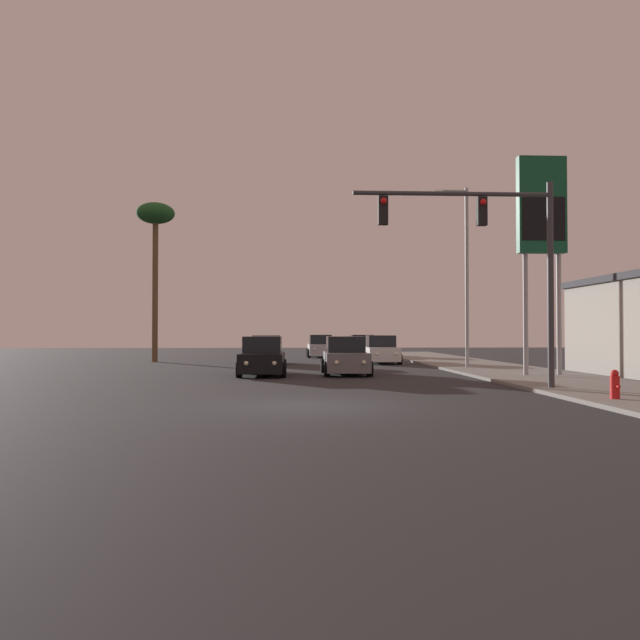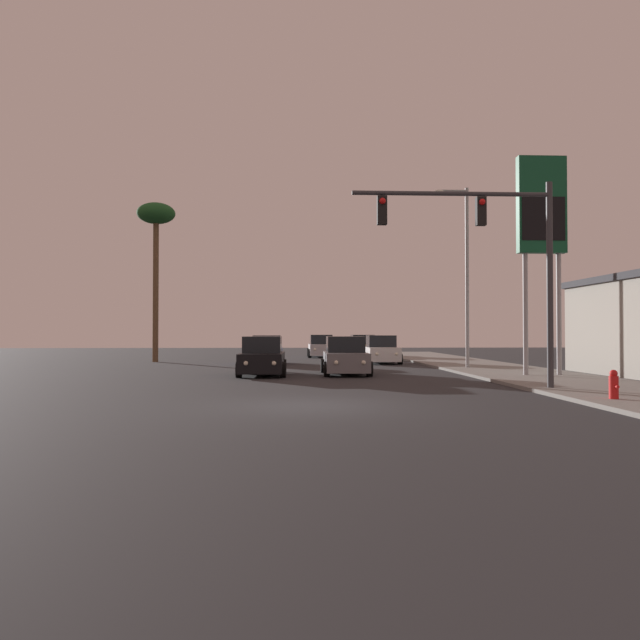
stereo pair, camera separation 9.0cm
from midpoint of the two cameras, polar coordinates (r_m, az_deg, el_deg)
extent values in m
plane|color=#28282B|center=(15.87, -0.83, -7.85)|extent=(120.00, 120.00, 0.00)
cube|color=gray|center=(27.68, 18.61, -4.80)|extent=(5.00, 60.00, 0.12)
cube|color=#B7B7BC|center=(46.90, 0.16, -2.71)|extent=(1.83, 4.21, 0.80)
cube|color=black|center=(47.04, 0.15, -1.79)|extent=(1.61, 2.01, 0.70)
cylinder|color=black|center=(45.57, -0.89, -3.08)|extent=(0.24, 0.64, 0.64)
cylinder|color=black|center=(45.66, 1.37, -3.07)|extent=(0.24, 0.64, 0.64)
cylinder|color=black|center=(48.17, -0.99, -2.97)|extent=(0.24, 0.64, 0.64)
cylinder|color=black|center=(48.26, 1.15, -2.97)|extent=(0.24, 0.64, 0.64)
sphere|color=#F2EACC|center=(44.76, -0.42, -2.72)|extent=(0.18, 0.18, 0.18)
sphere|color=#F2EACC|center=(44.81, 1.00, -2.71)|extent=(0.18, 0.18, 0.18)
cube|color=navy|center=(36.68, -4.81, -3.13)|extent=(1.87, 4.23, 0.80)
cube|color=black|center=(36.81, -4.80, -1.96)|extent=(1.63, 2.03, 0.70)
cylinder|color=black|center=(35.44, -6.35, -3.62)|extent=(0.24, 0.64, 0.64)
cylinder|color=black|center=(35.37, -3.44, -3.63)|extent=(0.24, 0.64, 0.64)
cylinder|color=black|center=(38.03, -6.10, -3.45)|extent=(0.24, 0.64, 0.64)
cylinder|color=black|center=(37.97, -3.38, -3.46)|extent=(0.24, 0.64, 0.64)
sphere|color=#F2EACC|center=(34.59, -5.87, -3.17)|extent=(0.18, 0.18, 0.18)
sphere|color=#F2EACC|center=(34.54, -4.02, -3.18)|extent=(0.18, 0.18, 0.18)
cube|color=silver|center=(37.56, 5.70, -3.09)|extent=(1.87, 4.23, 0.80)
cube|color=black|center=(37.69, 5.66, -1.94)|extent=(1.64, 2.03, 0.70)
cylinder|color=black|center=(36.16, 4.58, -3.58)|extent=(0.24, 0.64, 0.64)
cylinder|color=black|center=(36.43, 7.40, -3.55)|extent=(0.24, 0.64, 0.64)
cylinder|color=black|center=(38.74, 4.10, -3.41)|extent=(0.24, 0.64, 0.64)
cylinder|color=black|center=(39.00, 6.73, -3.39)|extent=(0.24, 0.64, 0.64)
sphere|color=#F2EACC|center=(35.38, 5.30, -3.12)|extent=(0.18, 0.18, 0.18)
sphere|color=#F2EACC|center=(35.56, 7.08, -3.11)|extent=(0.18, 0.18, 0.18)
cube|color=tan|center=(46.71, 3.97, -2.71)|extent=(1.81, 4.20, 0.80)
cube|color=black|center=(46.85, 3.95, -1.79)|extent=(1.60, 2.00, 0.70)
cylinder|color=black|center=(45.33, 3.03, -3.09)|extent=(0.24, 0.64, 0.64)
cylinder|color=black|center=(45.54, 5.29, -3.07)|extent=(0.24, 0.64, 0.64)
cylinder|color=black|center=(47.92, 2.72, -2.98)|extent=(0.24, 0.64, 0.64)
cylinder|color=black|center=(48.12, 4.86, -2.97)|extent=(0.24, 0.64, 0.64)
sphere|color=#F2EACC|center=(44.54, 3.57, -2.72)|extent=(0.18, 0.18, 0.18)
sphere|color=#F2EACC|center=(44.68, 5.00, -2.71)|extent=(0.18, 0.18, 0.18)
cube|color=slate|center=(27.49, 2.44, -3.80)|extent=(1.86, 4.23, 0.80)
cube|color=black|center=(27.61, 2.41, -2.23)|extent=(1.63, 2.02, 0.70)
cylinder|color=black|center=(26.14, 0.72, -4.51)|extent=(0.24, 0.64, 0.64)
cylinder|color=black|center=(26.30, 4.65, -4.49)|extent=(0.24, 0.64, 0.64)
cylinder|color=black|center=(28.73, 0.41, -4.21)|extent=(0.24, 0.64, 0.64)
cylinder|color=black|center=(28.88, 3.99, -4.19)|extent=(0.24, 0.64, 0.64)
sphere|color=#F2EACC|center=(25.33, 1.60, -3.91)|extent=(0.18, 0.18, 0.18)
sphere|color=#F2EACC|center=(25.43, 4.11, -3.90)|extent=(0.18, 0.18, 0.18)
cube|color=black|center=(27.01, -5.19, -3.84)|extent=(1.88, 4.23, 0.80)
cube|color=black|center=(27.14, -5.17, -2.25)|extent=(1.64, 2.03, 0.70)
cylinder|color=black|center=(25.78, -7.33, -4.55)|extent=(0.24, 0.64, 0.64)
cylinder|color=black|center=(25.70, -3.31, -4.57)|extent=(0.24, 0.64, 0.64)
cylinder|color=black|center=(28.38, -6.90, -4.24)|extent=(0.24, 0.64, 0.64)
cylinder|color=black|center=(28.30, -3.25, -4.25)|extent=(0.24, 0.64, 0.64)
sphere|color=#F2EACC|center=(24.93, -6.69, -3.95)|extent=(0.18, 0.18, 0.18)
sphere|color=#F2EACC|center=(24.87, -4.12, -3.96)|extent=(0.18, 0.18, 0.18)
cylinder|color=#38383D|center=(21.02, 20.39, 3.07)|extent=(0.20, 0.20, 6.50)
cylinder|color=#38383D|center=(20.42, 12.04, 11.23)|extent=(6.27, 0.14, 0.14)
cube|color=black|center=(20.56, 14.62, 9.59)|extent=(0.30, 0.24, 0.90)
sphere|color=red|center=(20.48, 14.73, 10.40)|extent=(0.20, 0.20, 0.20)
cube|color=black|center=(19.87, 5.82, 9.93)|extent=(0.30, 0.24, 0.90)
sphere|color=red|center=(19.79, 5.87, 10.78)|extent=(0.20, 0.20, 0.20)
cylinder|color=#99999E|center=(32.12, 13.38, 3.82)|extent=(0.18, 0.18, 9.00)
cylinder|color=#99999E|center=(32.60, 12.14, 11.49)|extent=(1.40, 0.10, 0.10)
ellipsoid|color=silver|center=(32.43, 10.92, 11.46)|extent=(0.50, 0.24, 0.20)
cylinder|color=#99999E|center=(26.94, 18.36, 0.54)|extent=(0.20, 0.20, 5.00)
cylinder|color=#99999E|center=(27.47, 21.09, 0.53)|extent=(0.20, 0.20, 5.00)
cube|color=#0F4C2D|center=(27.69, 19.68, 9.89)|extent=(2.00, 0.40, 4.00)
cube|color=black|center=(27.39, 19.85, 8.73)|extent=(1.80, 0.03, 1.80)
cylinder|color=red|center=(18.06, 25.40, -5.58)|extent=(0.24, 0.24, 0.60)
sphere|color=red|center=(18.04, 25.39, -4.44)|extent=(0.20, 0.20, 0.20)
cylinder|color=red|center=(17.91, 25.66, -5.52)|extent=(0.08, 0.10, 0.08)
cylinder|color=brown|center=(40.74, -14.73, 2.56)|extent=(0.36, 0.36, 8.93)
ellipsoid|color=#1E5123|center=(41.36, -14.70, 9.42)|extent=(2.40, 2.40, 1.32)
camera|label=1|loc=(0.05, -89.91, 0.00)|focal=35.00mm
camera|label=2|loc=(0.05, 90.09, 0.00)|focal=35.00mm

